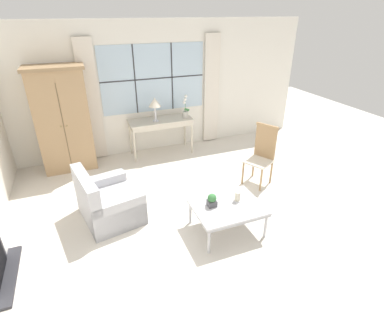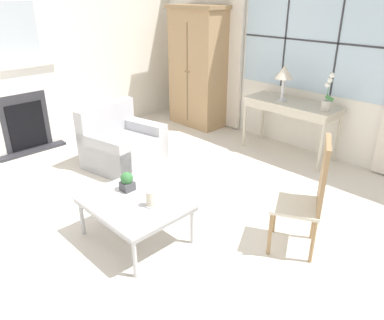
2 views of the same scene
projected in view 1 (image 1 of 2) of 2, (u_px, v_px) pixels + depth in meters
The scene contains 11 objects.
ground_plane at pixel (210, 221), 4.66m from camera, with size 14.00×14.00×0.00m, color silver.
wall_back_windowed at pixel (154, 89), 6.54m from camera, with size 7.20×0.14×2.80m.
armoire at pixel (63, 120), 5.80m from camera, with size 1.06×0.59×2.06m.
console_table at pixel (161, 123), 6.55m from camera, with size 1.38×0.56×0.80m.
table_lamp at pixel (155, 103), 6.22m from camera, with size 0.26×0.26×0.52m.
potted_orchid at pixel (185, 110), 6.55m from camera, with size 0.16×0.12×0.51m.
armchair_upholstered at pixel (108, 203), 4.63m from camera, with size 0.98×1.12×0.83m.
side_chair_wooden at pixel (262, 152), 5.48m from camera, with size 0.59×0.59×1.12m.
coffee_table at pixel (227, 208), 4.31m from camera, with size 0.99×0.79×0.44m.
potted_plant_small at pixel (212, 200), 4.24m from camera, with size 0.13×0.13×0.20m.
pillar_candle at pixel (238, 197), 4.36m from camera, with size 0.12×0.12×0.16m.
Camera 1 is at (-1.62, -3.37, 2.95)m, focal length 28.00 mm.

